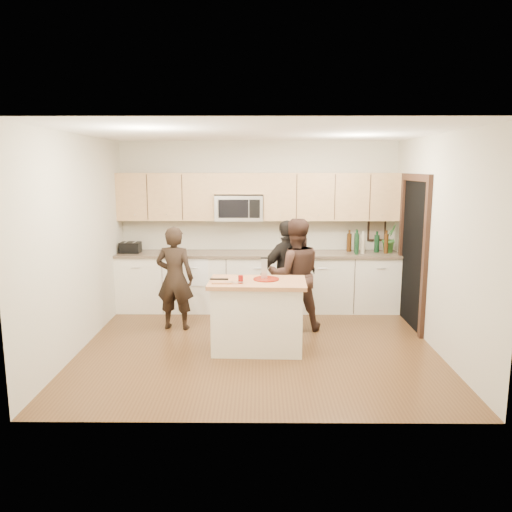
{
  "coord_description": "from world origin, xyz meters",
  "views": [
    {
      "loc": [
        0.03,
        -6.19,
        2.29
      ],
      "look_at": [
        -0.03,
        0.35,
        1.12
      ],
      "focal_mm": 35.0,
      "sensor_mm": 36.0,
      "label": 1
    }
  ],
  "objects_px": {
    "toaster": "(130,247)",
    "woman_right": "(288,274)",
    "island": "(257,315)",
    "woman_left": "(175,278)",
    "woman_center": "(295,275)"
  },
  "relations": [
    {
      "from": "island",
      "to": "woman_left",
      "type": "bearing_deg",
      "value": 146.17
    },
    {
      "from": "woman_right",
      "to": "woman_center",
      "type": "bearing_deg",
      "value": 93.08
    },
    {
      "from": "woman_left",
      "to": "woman_right",
      "type": "distance_m",
      "value": 1.62
    },
    {
      "from": "toaster",
      "to": "woman_right",
      "type": "distance_m",
      "value": 2.63
    },
    {
      "from": "island",
      "to": "woman_center",
      "type": "bearing_deg",
      "value": 60.3
    },
    {
      "from": "woman_center",
      "to": "woman_right",
      "type": "distance_m",
      "value": 0.18
    },
    {
      "from": "island",
      "to": "woman_center",
      "type": "relative_size",
      "value": 0.77
    },
    {
      "from": "toaster",
      "to": "island",
      "type": "bearing_deg",
      "value": -41.71
    },
    {
      "from": "woman_center",
      "to": "toaster",
      "type": "bearing_deg",
      "value": -26.68
    },
    {
      "from": "woman_left",
      "to": "island",
      "type": "bearing_deg",
      "value": 151.22
    },
    {
      "from": "island",
      "to": "woman_left",
      "type": "relative_size",
      "value": 0.83
    },
    {
      "from": "island",
      "to": "toaster",
      "type": "xyz_separation_m",
      "value": [
        -2.05,
        1.82,
        0.57
      ]
    },
    {
      "from": "toaster",
      "to": "woman_right",
      "type": "bearing_deg",
      "value": -18.37
    },
    {
      "from": "island",
      "to": "woman_right",
      "type": "bearing_deg",
      "value": 68.46
    },
    {
      "from": "island",
      "to": "toaster",
      "type": "bearing_deg",
      "value": 140.35
    }
  ]
}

